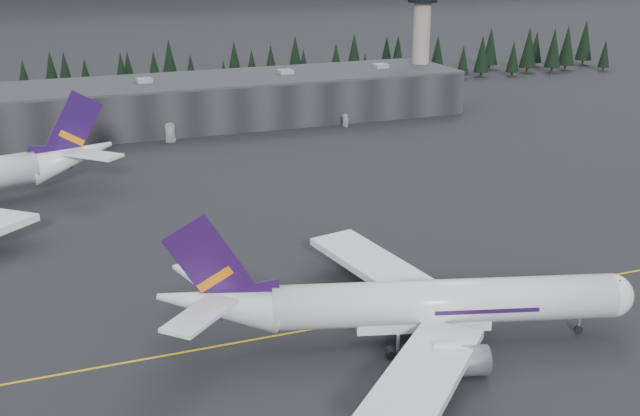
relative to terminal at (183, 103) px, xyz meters
name	(u,v)px	position (x,y,z in m)	size (l,w,h in m)	color
ground	(371,311)	(0.00, -125.00, -6.30)	(1400.00, 1400.00, 0.00)	black
taxiline	(377,317)	(0.00, -127.00, -6.29)	(400.00, 0.40, 0.02)	gold
terminal	(183,103)	(0.00, 0.00, 0.00)	(160.00, 30.00, 12.60)	black
control_tower	(422,28)	(75.00, 3.00, 17.11)	(10.00, 10.00, 37.70)	gray
treeline	(158,78)	(0.00, 37.00, 1.20)	(360.00, 20.00, 15.00)	black
jet_main	(403,304)	(0.13, -134.06, -1.15)	(60.70, 55.03, 18.25)	silver
gse_vehicle_a	(170,140)	(-7.37, -18.77, -5.57)	(2.43, 5.26, 1.46)	silver
gse_vehicle_b	(346,125)	(40.99, -18.76, -5.65)	(1.54, 3.83, 1.30)	silver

